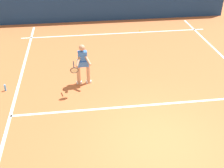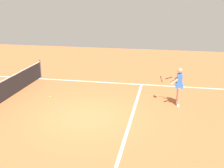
{
  "view_description": "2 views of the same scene",
  "coord_description": "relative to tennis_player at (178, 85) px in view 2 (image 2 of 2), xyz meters",
  "views": [
    {
      "loc": [
        2.09,
        5.95,
        5.63
      ],
      "look_at": [
        1.08,
        -1.51,
        1.05
      ],
      "focal_mm": 46.61,
      "sensor_mm": 36.0,
      "label": 1
    },
    {
      "loc": [
        -9.45,
        -2.84,
        4.37
      ],
      "look_at": [
        0.93,
        -0.84,
        1.03
      ],
      "focal_mm": 45.75,
      "sensor_mm": 36.0,
      "label": 2
    }
  ],
  "objects": [
    {
      "name": "sideline_right_marking",
      "position": [
        2.41,
        3.4,
        -0.84
      ],
      "size": [
        0.1,
        19.42,
        0.01
      ],
      "primitive_type": "cube",
      "color": "white",
      "rests_on": "ground"
    },
    {
      "name": "ground_plane",
      "position": [
        -1.89,
        3.4,
        -0.85
      ],
      "size": [
        27.85,
        27.85,
        0.0
      ],
      "primitive_type": "plane",
      "color": "#C66638"
    },
    {
      "name": "tennis_player",
      "position": [
        0.0,
        0.0,
        0.0
      ],
      "size": [
        0.76,
        0.94,
        1.55
      ],
      "color": "tan",
      "rests_on": "ground"
    },
    {
      "name": "water_bottle",
      "position": [
        2.81,
        0.12,
        -0.73
      ],
      "size": [
        0.07,
        0.07,
        0.24
      ],
      "primitive_type": "cylinder",
      "color": "#4C9EE5",
      "rests_on": "ground"
    },
    {
      "name": "tennis_ball_near",
      "position": [
        -0.27,
        5.5,
        -0.81
      ],
      "size": [
        0.07,
        0.07,
        0.07
      ],
      "primitive_type": "sphere",
      "color": "#D1E533",
      "rests_on": "ground"
    },
    {
      "name": "service_line_marking",
      "position": [
        -1.89,
        1.69,
        -0.84
      ],
      "size": [
        8.6,
        0.1,
        0.01
      ],
      "primitive_type": "cube",
      "color": "white",
      "rests_on": "ground"
    }
  ]
}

